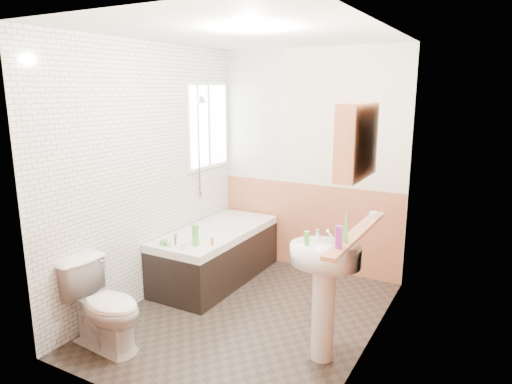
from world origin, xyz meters
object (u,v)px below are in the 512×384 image
toilet (104,306)px  bathtub (216,253)px  pine_shelf (357,233)px  sink (324,279)px  medicine_cabinet (357,141)px

toilet → bathtub: bearing=3.8°
pine_shelf → sink: bearing=-149.4°
bathtub → toilet: bearing=-91.1°
sink → medicine_cabinet: size_ratio=1.79×
bathtub → medicine_cabinet: 2.37m
sink → pine_shelf: sink is taller
medicine_cabinet → toilet: bearing=-156.4°
toilet → sink: (1.60, 0.69, 0.30)m
pine_shelf → toilet: bearing=-155.7°
pine_shelf → medicine_cabinet: 0.68m
toilet → pine_shelf: (1.80, 0.81, 0.67)m
toilet → pine_shelf: 2.08m
toilet → pine_shelf: size_ratio=0.58×
toilet → medicine_cabinet: medicine_cabinet is taller
bathtub → pine_shelf: pine_shelf is taller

